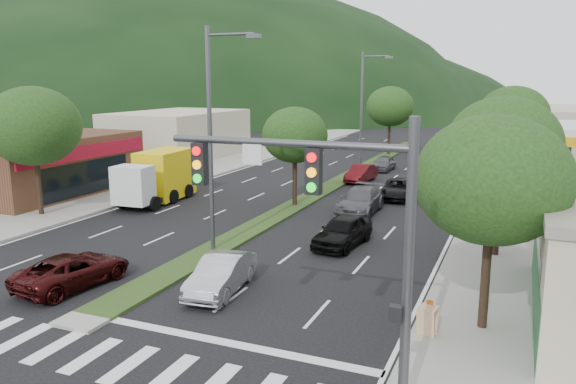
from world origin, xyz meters
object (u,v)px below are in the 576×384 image
at_px(tree_r_e, 515,112).
at_px(box_truck, 159,178).
at_px(a_frame_sign, 428,318).
at_px(tree_r_b, 503,144).
at_px(tree_r_d, 513,116).
at_px(car_queue_e, 384,163).
at_px(sedan_silver, 221,274).
at_px(car_queue_a, 343,231).
at_px(car_queue_c, 361,173).
at_px(tree_r_c, 508,134).
at_px(car_queue_b, 360,201).
at_px(streetlight_near, 214,130).
at_px(tree_l_a, 34,126).
at_px(streetlight_mid, 364,105).
at_px(car_queue_d, 399,189).
at_px(tree_med_near, 295,135).
at_px(tree_med_far, 390,106).
at_px(car_queue_f, 434,153).
at_px(traffic_signal, 341,218).
at_px(suv_maroon, 73,270).
at_px(tree_r_a, 493,180).
at_px(motorhome, 462,149).

height_order(tree_r_e, box_truck, tree_r_e).
bearing_deg(a_frame_sign, tree_r_b, 89.62).
distance_m(tree_r_d, car_queue_e, 11.77).
distance_m(sedan_silver, car_queue_a, 7.72).
bearing_deg(car_queue_e, car_queue_c, -91.41).
bearing_deg(tree_r_c, car_queue_b, -164.85).
bearing_deg(streetlight_near, tree_r_b, 18.73).
relative_size(tree_l_a, streetlight_mid, 0.72).
distance_m(car_queue_e, a_frame_sign, 32.34).
xyz_separation_m(tree_l_a, sedan_silver, (15.31, -6.21, -4.51)).
height_order(car_queue_d, car_queue_e, car_queue_e).
distance_m(tree_med_near, tree_med_far, 26.01).
relative_size(car_queue_e, a_frame_sign, 3.09).
bearing_deg(a_frame_sign, tree_med_far, 113.08).
bearing_deg(car_queue_f, a_frame_sign, -78.65).
relative_size(traffic_signal, a_frame_sign, 5.78).
relative_size(tree_med_far, tree_l_a, 0.96).
distance_m(suv_maroon, car_queue_b, 17.22).
xyz_separation_m(tree_l_a, suv_maroon, (9.82, -7.90, -4.55)).
distance_m(streetlight_mid, car_queue_d, 12.42).
bearing_deg(tree_r_d, tree_r_a, -90.00).
height_order(car_queue_e, box_truck, box_truck).
height_order(tree_r_c, a_frame_sign, tree_r_c).
relative_size(car_queue_a, car_queue_c, 1.07).
bearing_deg(car_queue_d, tree_r_b, -64.61).
relative_size(tree_r_a, tree_r_e, 0.99).
bearing_deg(car_queue_f, suv_maroon, -97.34).
distance_m(streetlight_near, car_queue_d, 16.54).
bearing_deg(suv_maroon, tree_r_b, -138.71).
height_order(tree_r_a, tree_r_d, tree_r_d).
relative_size(tree_r_c, tree_r_d, 0.90).
distance_m(tree_r_c, car_queue_c, 13.75).
height_order(tree_r_a, car_queue_d, tree_r_a).
relative_size(suv_maroon, car_queue_d, 1.00).
relative_size(car_queue_f, box_truck, 0.66).
height_order(tree_r_b, streetlight_near, streetlight_near).
xyz_separation_m(streetlight_near, car_queue_c, (1.29, 19.89, -4.93)).
relative_size(tree_med_far, sedan_silver, 1.69).
xyz_separation_m(car_queue_a, motorhome, (2.83, 25.07, 1.19)).
relative_size(car_queue_e, motorhome, 0.39).
height_order(streetlight_mid, car_queue_e, streetlight_mid).
bearing_deg(car_queue_d, car_queue_c, 122.79).
bearing_deg(streetlight_mid, traffic_signal, -75.67).
bearing_deg(car_queue_b, streetlight_near, -112.91).
relative_size(car_queue_c, car_queue_e, 1.07).
distance_m(car_queue_b, car_queue_e, 16.18).
xyz_separation_m(tree_med_far, car_queue_b, (4.19, -26.11, -4.27)).
bearing_deg(tree_r_d, tree_r_e, 90.00).
distance_m(tree_r_d, tree_r_e, 10.00).
distance_m(car_queue_b, a_frame_sign, 16.42).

